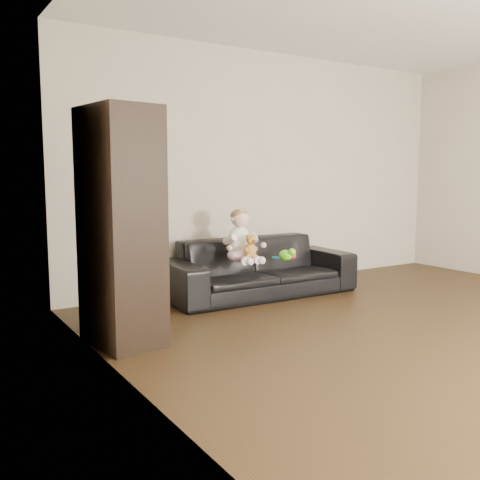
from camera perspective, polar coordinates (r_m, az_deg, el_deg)
wall_back at (r=6.17m, az=3.41°, el=7.49°), size 5.00×0.00×5.00m
wall_left at (r=2.51m, az=-6.69°, el=8.08°), size 0.00×5.50×5.50m
sofa at (r=5.55m, az=2.04°, el=-2.90°), size 2.03×0.83×0.59m
cabinet at (r=3.97m, az=-12.57°, el=1.27°), size 0.51×0.65×1.73m
shelf_item at (r=3.95m, az=-12.44°, el=6.91°), size 0.21×0.27×0.28m
baby at (r=5.25m, az=0.09°, el=0.11°), size 0.40×0.48×0.52m
teddy_bear at (r=5.13m, az=1.13°, el=-0.69°), size 0.16×0.16×0.23m
toy_green at (r=5.39m, az=4.91°, el=-1.63°), size 0.18×0.19×0.11m
toy_rattle at (r=5.47m, az=5.65°, el=-1.71°), size 0.08×0.08×0.07m
toy_blue_disc at (r=5.54m, az=3.87°, el=-1.90°), size 0.12×0.12×0.01m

